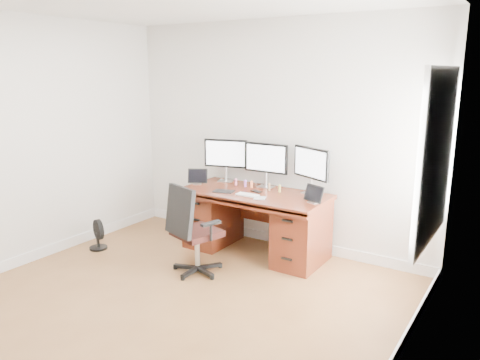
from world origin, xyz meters
The scene contains 20 objects.
ground centered at (0.00, 0.00, 0.00)m, with size 4.50×4.50×0.00m, color brown.
back_wall centered at (0.00, 2.25, 1.35)m, with size 4.00×0.10×2.70m, color silver.
right_wall centered at (2.00, 0.11, 1.35)m, with size 0.10×4.50×2.70m.
desk centered at (0.00, 1.83, 0.40)m, with size 1.70×0.80×0.75m.
office_chair centered at (-0.25, 0.98, 0.32)m, with size 0.64×0.64×0.97m.
floor_fan centered at (-1.65, 0.89, 0.18)m, with size 0.25×0.21×0.37m.
monitor_left centered at (-0.58, 2.07, 1.09)m, with size 0.54×0.19×0.53m.
monitor_center centered at (0.00, 2.07, 1.09)m, with size 0.55×0.15×0.53m.
monitor_right centered at (0.58, 2.07, 1.09)m, with size 0.51×0.26×0.53m.
tablet_left centered at (-0.79, 1.75, 0.84)m, with size 0.24×0.17×0.19m.
tablet_right centered at (0.76, 1.75, 0.84)m, with size 0.25×0.15×0.19m.
keyboard centered at (0.02, 1.62, 0.76)m, with size 0.26×0.11×0.01m, color white.
trackpad centered at (0.20, 1.59, 0.76)m, with size 0.12×0.12×0.01m, color silver.
drawing_tablet centered at (-0.30, 1.62, 0.76)m, with size 0.23×0.15×0.01m, color black.
phone centered at (0.02, 1.82, 0.76)m, with size 0.13×0.07×0.01m, color black.
figurine_pink centered at (-0.35, 1.95, 0.80)m, with size 0.04×0.04×0.09m.
figurine_purple centered at (-0.21, 1.95, 0.80)m, with size 0.04×0.04×0.09m.
figurine_orange centered at (-0.13, 1.95, 0.80)m, with size 0.04×0.04×0.09m.
figurine_brown centered at (0.11, 1.95, 0.80)m, with size 0.04×0.04×0.09m.
figurine_yellow centered at (0.25, 1.95, 0.80)m, with size 0.04×0.04×0.09m.
Camera 1 is at (2.68, -2.66, 2.11)m, focal length 35.00 mm.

